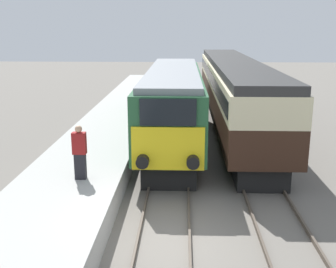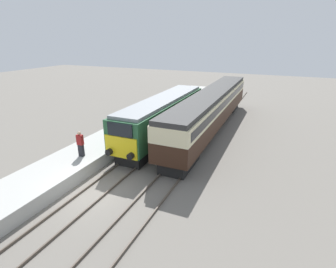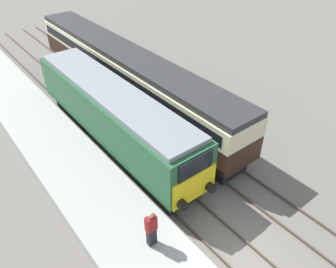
{
  "view_description": "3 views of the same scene",
  "coord_description": "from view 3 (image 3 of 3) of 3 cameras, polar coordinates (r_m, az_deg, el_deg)",
  "views": [
    {
      "loc": [
        0.51,
        -10.44,
        5.78
      ],
      "look_at": [
        0.0,
        3.27,
        2.26
      ],
      "focal_mm": 45.0,
      "sensor_mm": 36.0,
      "label": 1
    },
    {
      "loc": [
        9.35,
        -10.37,
        8.69
      ],
      "look_at": [
        1.7,
        7.27,
        1.6
      ],
      "focal_mm": 28.0,
      "sensor_mm": 36.0,
      "label": 2
    },
    {
      "loc": [
        -7.37,
        -4.2,
        12.17
      ],
      "look_at": [
        1.7,
        7.27,
        1.6
      ],
      "focal_mm": 35.0,
      "sensor_mm": 36.0,
      "label": 3
    }
  ],
  "objects": [
    {
      "name": "ground_plane",
      "position": [
        14.84,
        13.23,
        -20.75
      ],
      "size": [
        120.0,
        120.0,
        0.0
      ],
      "primitive_type": "plane",
      "color": "slate"
    },
    {
      "name": "platform_left",
      "position": [
        17.4,
        -14.71,
        -7.99
      ],
      "size": [
        3.5,
        50.0,
        0.89
      ],
      "color": "#A8A8A3",
      "rests_on": "ground_plane"
    },
    {
      "name": "rails_far_track",
      "position": [
        18.63,
        8.49,
        -5.12
      ],
      "size": [
        1.5,
        60.0,
        0.14
      ],
      "color": "#4C4238",
      "rests_on": "ground_plane"
    },
    {
      "name": "rails_near_track",
      "position": [
        16.89,
        0.25,
        -9.89
      ],
      "size": [
        1.51,
        60.0,
        0.14
      ],
      "color": "#4C4238",
      "rests_on": "ground_plane"
    },
    {
      "name": "person_on_platform",
      "position": [
        13.18,
        -2.94,
        -16.15
      ],
      "size": [
        0.44,
        0.26,
        1.81
      ],
      "color": "black",
      "rests_on": "platform_left"
    },
    {
      "name": "locomotive",
      "position": [
        19.04,
        -9.53,
        3.41
      ],
      "size": [
        2.7,
        14.35,
        3.75
      ],
      "color": "black",
      "rests_on": "ground_plane"
    },
    {
      "name": "passenger_carriage",
      "position": [
        23.45,
        -7.4,
        10.91
      ],
      "size": [
        2.75,
        21.88,
        3.89
      ],
      "color": "black",
      "rests_on": "ground_plane"
    }
  ]
}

